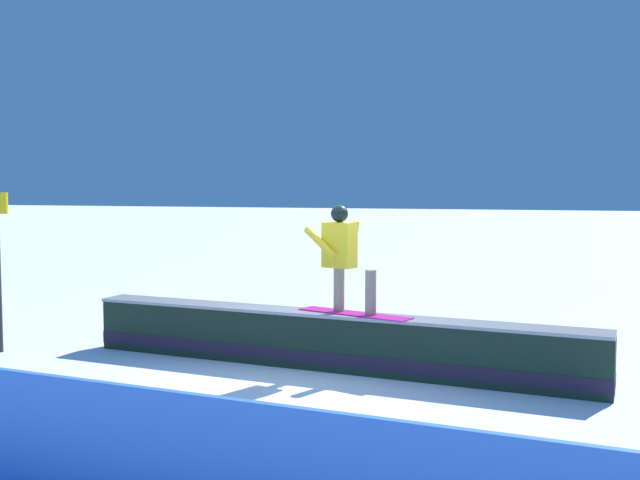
# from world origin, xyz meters

# --- Properties ---
(ground_plane) EXTENTS (120.00, 120.00, 0.00)m
(ground_plane) POSITION_xyz_m (0.00, 0.00, 0.00)
(ground_plane) COLOR white
(grind_box) EXTENTS (6.89, 1.37, 0.73)m
(grind_box) POSITION_xyz_m (0.00, 0.00, 0.33)
(grind_box) COLOR black
(grind_box) RESTS_ON ground_plane
(snowboarder) EXTENTS (1.56, 0.79, 1.38)m
(snowboarder) POSITION_xyz_m (-0.19, -0.01, 1.47)
(snowboarder) COLOR #BE1D89
(snowboarder) RESTS_ON grind_box
(safety_fence) EXTENTS (10.29, 1.42, 0.93)m
(safety_fence) POSITION_xyz_m (0.00, 4.52, 0.46)
(safety_fence) COLOR #3B79EE
(safety_fence) RESTS_ON ground_plane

